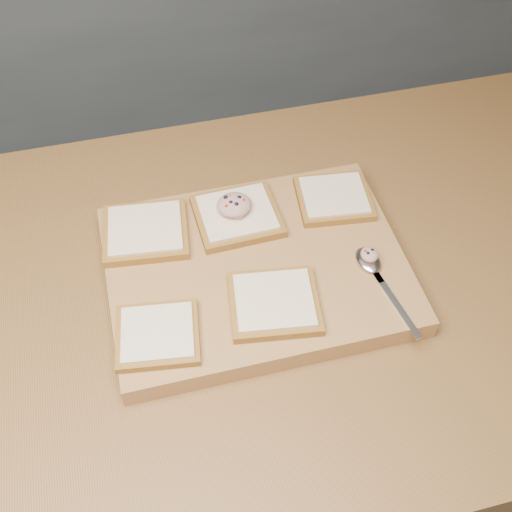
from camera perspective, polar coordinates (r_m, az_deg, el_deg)
The scene contains 12 objects.
ground at distance 1.79m, azimuth -5.11°, elevation -20.91°, with size 4.00×4.00×0.00m, color #515459.
island_counter at distance 1.37m, azimuth -6.46°, elevation -14.90°, with size 2.00×0.80×0.90m.
back_counter at distance 2.35m, azimuth -12.88°, elevation 18.17°, with size 3.60×0.62×0.94m.
cutting_board at distance 0.98m, azimuth 0.00°, elevation -1.20°, with size 0.45×0.34×0.04m, color #9D6B43.
bread_far_left at distance 1.01m, azimuth -9.80°, elevation 2.18°, with size 0.14×0.13×0.02m.
bread_far_center at distance 1.02m, azimuth -1.69°, elevation 3.62°, with size 0.13×0.12×0.02m.
bread_far_right at distance 1.06m, azimuth 6.93°, elevation 5.16°, with size 0.13×0.12×0.02m.
bread_near_left at distance 0.90m, azimuth -8.74°, elevation -6.91°, with size 0.13×0.12×0.02m.
bread_near_center at distance 0.92m, azimuth 1.62°, elevation -4.18°, with size 0.14×0.13×0.02m.
tuna_salad_dollop at distance 1.01m, azimuth -1.96°, elevation 4.58°, with size 0.05×0.05×0.03m.
spoon at distance 0.97m, azimuth 10.29°, elevation -0.92°, with size 0.05×0.17×0.01m.
spoon_salad at distance 0.97m, azimuth 10.04°, elevation 0.14°, with size 0.03×0.03×0.02m.
Camera 1 is at (0.01, -0.58, 1.69)m, focal length 45.00 mm.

